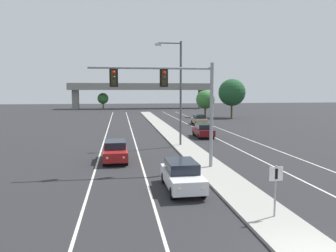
# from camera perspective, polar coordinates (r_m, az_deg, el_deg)

# --- Properties ---
(median_island) EXTENTS (2.40, 110.00, 0.15)m
(median_island) POSITION_cam_1_polar(r_m,az_deg,el_deg) (28.37, 4.50, -4.78)
(median_island) COLOR #9E9B93
(median_island) RESTS_ON ground
(lane_stripe_oncoming_center) EXTENTS (0.14, 100.00, 0.01)m
(lane_stripe_oncoming_center) POSITION_cam_1_polar(r_m,az_deg,el_deg) (34.62, -5.73, -2.92)
(lane_stripe_oncoming_center) COLOR silver
(lane_stripe_oncoming_center) RESTS_ON ground
(lane_stripe_receding_center) EXTENTS (0.14, 100.00, 0.01)m
(lane_stripe_receding_center) POSITION_cam_1_polar(r_m,az_deg,el_deg) (36.27, 9.29, -2.55)
(lane_stripe_receding_center) COLOR silver
(lane_stripe_receding_center) RESTS_ON ground
(edge_stripe_left) EXTENTS (0.14, 100.00, 0.01)m
(edge_stripe_left) POSITION_cam_1_polar(r_m,az_deg,el_deg) (34.63, -11.20, -3.01)
(edge_stripe_left) COLOR silver
(edge_stripe_left) RESTS_ON ground
(edge_stripe_right) EXTENTS (0.14, 100.00, 0.01)m
(edge_stripe_right) POSITION_cam_1_polar(r_m,az_deg,el_deg) (37.40, 14.12, -2.40)
(edge_stripe_right) COLOR silver
(edge_stripe_right) RESTS_ON ground
(overhead_signal_mast) EXTENTS (8.42, 0.44, 7.20)m
(overhead_signal_mast) POSITION_cam_1_polar(r_m,az_deg,el_deg) (22.22, 0.92, 5.92)
(overhead_signal_mast) COLOR gray
(overhead_signal_mast) RESTS_ON median_island
(median_sign_post) EXTENTS (0.60, 0.10, 2.20)m
(median_sign_post) POSITION_cam_1_polar(r_m,az_deg,el_deg) (14.67, 18.22, -9.45)
(median_sign_post) COLOR gray
(median_sign_post) RESTS_ON median_island
(street_lamp_median) EXTENTS (2.58, 0.28, 10.00)m
(street_lamp_median) POSITION_cam_1_polar(r_m,az_deg,el_deg) (31.92, 1.83, 6.77)
(street_lamp_median) COLOR #4C4C51
(street_lamp_median) RESTS_ON median_island
(car_oncoming_white) EXTENTS (1.86, 4.49, 1.58)m
(car_oncoming_white) POSITION_cam_1_polar(r_m,az_deg,el_deg) (18.30, 2.44, -8.52)
(car_oncoming_white) COLOR silver
(car_oncoming_white) RESTS_ON ground
(car_oncoming_red) EXTENTS (1.91, 4.51, 1.58)m
(car_oncoming_red) POSITION_cam_1_polar(r_m,az_deg,el_deg) (25.78, -9.18, -4.27)
(car_oncoming_red) COLOR maroon
(car_oncoming_red) RESTS_ON ground
(car_receding_darkred) EXTENTS (1.92, 4.51, 1.58)m
(car_receding_darkred) POSITION_cam_1_polar(r_m,az_deg,el_deg) (38.58, 6.15, -0.77)
(car_receding_darkred) COLOR #5B0F14
(car_receding_darkred) RESTS_ON ground
(car_receding_tan) EXTENTS (1.84, 4.48, 1.58)m
(car_receding_tan) POSITION_cam_1_polar(r_m,az_deg,el_deg) (52.96, 5.43, 1.12)
(car_receding_tan) COLOR tan
(car_receding_tan) RESTS_ON ground
(overpass_bridge) EXTENTS (42.40, 6.40, 7.65)m
(overpass_bridge) POSITION_cam_1_polar(r_m,az_deg,el_deg) (100.39, -4.84, 6.34)
(overpass_bridge) COLOR gray
(overpass_bridge) RESTS_ON ground
(tree_far_right_b) EXTENTS (3.83, 3.83, 5.55)m
(tree_far_right_b) POSITION_cam_1_polar(r_m,az_deg,el_deg) (68.19, 6.50, 4.59)
(tree_far_right_b) COLOR #4C3823
(tree_far_right_b) RESTS_ON ground
(tree_far_right_c) EXTENTS (5.37, 5.37, 7.78)m
(tree_far_right_c) POSITION_cam_1_polar(r_m,az_deg,el_deg) (67.01, 11.06, 5.74)
(tree_far_right_c) COLOR #4C3823
(tree_far_right_c) RESTS_ON ground
(tree_far_left_a) EXTENTS (3.28, 3.28, 4.75)m
(tree_far_left_a) POSITION_cam_1_polar(r_m,az_deg,el_deg) (100.95, -11.24, 4.72)
(tree_far_left_a) COLOR #4C3823
(tree_far_left_a) RESTS_ON ground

